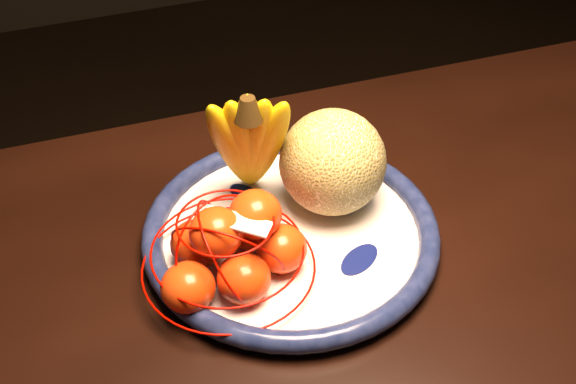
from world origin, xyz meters
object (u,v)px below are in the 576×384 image
object	(u,v)px
fruit_bowl	(291,233)
cantaloupe	(333,162)
dining_table	(371,372)
mandarin_bag	(232,248)
banana_bunch	(249,139)

from	to	relation	value
fruit_bowl	cantaloupe	bearing A→B (deg)	27.78
dining_table	fruit_bowl	world-z (taller)	fruit_bowl
mandarin_bag	dining_table	bearing A→B (deg)	-43.64
fruit_bowl	cantaloupe	size ratio (longest dim) A/B	2.75
dining_table	mandarin_bag	xyz separation A→B (m)	(-0.12, 0.12, 0.13)
cantaloupe	fruit_bowl	bearing A→B (deg)	-152.22
banana_bunch	dining_table	bearing A→B (deg)	-57.85
dining_table	cantaloupe	bearing A→B (deg)	83.93
fruit_bowl	banana_bunch	xyz separation A→B (m)	(-0.03, 0.07, 0.10)
mandarin_bag	cantaloupe	bearing A→B (deg)	25.72
banana_bunch	cantaloupe	bearing A→B (deg)	-6.66
cantaloupe	mandarin_bag	world-z (taller)	cantaloupe
cantaloupe	mandarin_bag	distance (m)	0.17
dining_table	banana_bunch	xyz separation A→B (m)	(-0.07, 0.23, 0.19)
dining_table	fruit_bowl	size ratio (longest dim) A/B	4.34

